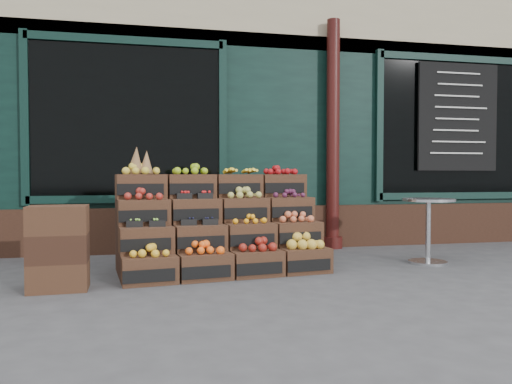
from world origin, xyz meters
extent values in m
plane|color=#434346|center=(0.00, 0.00, 0.00)|extent=(60.00, 60.00, 0.00)
cube|color=black|center=(0.00, 5.20, 2.40)|extent=(12.00, 6.00, 4.80)
cube|color=black|center=(0.00, 2.25, 1.50)|extent=(12.00, 0.12, 3.00)
cube|color=#321D14|center=(0.00, 2.18, 0.30)|extent=(12.00, 0.18, 0.60)
cube|color=black|center=(-1.60, 2.18, 1.75)|extent=(2.40, 0.06, 2.00)
cube|color=black|center=(3.20, 2.18, 1.75)|extent=(2.40, 0.06, 2.00)
cylinder|color=#380F0D|center=(1.20, 2.05, 1.60)|extent=(0.18, 0.18, 3.20)
cube|color=black|center=(3.20, 2.10, 1.90)|extent=(1.30, 0.04, 1.60)
cube|color=#43281A|center=(-1.34, 0.27, 0.13)|extent=(0.56, 0.42, 0.26)
cube|color=black|center=(-1.32, 0.08, 0.10)|extent=(0.48, 0.07, 0.12)
cube|color=gold|center=(-1.34, 0.27, 0.30)|extent=(0.45, 0.32, 0.08)
cube|color=#43281A|center=(-0.81, 0.33, 0.13)|extent=(0.56, 0.42, 0.26)
cube|color=black|center=(-0.78, 0.14, 0.10)|extent=(0.48, 0.07, 0.12)
cube|color=#FF5D16|center=(-0.81, 0.33, 0.31)|extent=(0.45, 0.32, 0.09)
cube|color=#43281A|center=(-0.27, 0.40, 0.13)|extent=(0.56, 0.42, 0.26)
cube|color=black|center=(-0.25, 0.21, 0.10)|extent=(0.48, 0.07, 0.12)
cube|color=maroon|center=(-0.27, 0.40, 0.31)|extent=(0.45, 0.32, 0.10)
cube|color=#43281A|center=(0.27, 0.46, 0.13)|extent=(0.56, 0.42, 0.26)
cube|color=black|center=(0.29, 0.27, 0.10)|extent=(0.48, 0.07, 0.12)
cube|color=gold|center=(0.27, 0.46, 0.32)|extent=(0.45, 0.32, 0.12)
cube|color=#43281A|center=(-1.37, 0.49, 0.39)|extent=(0.56, 0.42, 0.26)
cube|color=black|center=(-1.35, 0.30, 0.36)|extent=(0.48, 0.07, 0.12)
cube|color=#8DD249|center=(-1.37, 0.49, 0.54)|extent=(0.45, 0.32, 0.03)
cube|color=#43281A|center=(-0.83, 0.55, 0.39)|extent=(0.56, 0.42, 0.26)
cube|color=black|center=(-0.81, 0.36, 0.36)|extent=(0.48, 0.07, 0.12)
cube|color=#151632|center=(-0.83, 0.55, 0.54)|extent=(0.45, 0.32, 0.03)
cube|color=#43281A|center=(-0.29, 0.62, 0.39)|extent=(0.56, 0.42, 0.26)
cube|color=black|center=(-0.27, 0.43, 0.36)|extent=(0.48, 0.07, 0.12)
cube|color=orange|center=(-0.29, 0.62, 0.56)|extent=(0.45, 0.32, 0.07)
cube|color=#43281A|center=(0.24, 0.68, 0.39)|extent=(0.56, 0.42, 0.26)
cube|color=black|center=(0.27, 0.49, 0.36)|extent=(0.48, 0.07, 0.12)
cube|color=#D36741|center=(0.24, 0.68, 0.56)|extent=(0.45, 0.32, 0.08)
cube|color=#43281A|center=(-1.40, 0.71, 0.65)|extent=(0.56, 0.42, 0.26)
cube|color=black|center=(-1.37, 0.52, 0.63)|extent=(0.48, 0.07, 0.12)
cube|color=maroon|center=(-1.40, 0.71, 0.83)|extent=(0.45, 0.32, 0.09)
cube|color=#43281A|center=(-0.86, 0.77, 0.65)|extent=(0.56, 0.42, 0.26)
cube|color=black|center=(-0.84, 0.58, 0.63)|extent=(0.48, 0.07, 0.12)
cube|color=red|center=(-0.86, 0.77, 0.80)|extent=(0.45, 0.32, 0.04)
cube|color=#43281A|center=(-0.32, 0.84, 0.65)|extent=(0.56, 0.42, 0.26)
cube|color=black|center=(-0.30, 0.65, 0.63)|extent=(0.48, 0.07, 0.12)
cube|color=tan|center=(-0.32, 0.84, 0.83)|extent=(0.45, 0.32, 0.09)
cube|color=#43281A|center=(0.22, 0.90, 0.65)|extent=(0.56, 0.42, 0.26)
cube|color=black|center=(0.24, 0.71, 0.63)|extent=(0.48, 0.07, 0.12)
cube|color=#4E1B39|center=(0.22, 0.90, 0.81)|extent=(0.45, 0.32, 0.07)
cube|color=#43281A|center=(-1.42, 0.93, 0.91)|extent=(0.56, 0.42, 0.26)
cube|color=black|center=(-1.40, 0.73, 0.89)|extent=(0.48, 0.07, 0.12)
cube|color=gold|center=(-1.42, 0.93, 1.09)|extent=(0.45, 0.32, 0.09)
cube|color=#43281A|center=(-0.89, 0.99, 0.91)|extent=(0.56, 0.42, 0.26)
cube|color=black|center=(-0.86, 0.80, 0.89)|extent=(0.48, 0.07, 0.12)
cube|color=#8AB01B|center=(-0.89, 0.99, 1.09)|extent=(0.45, 0.32, 0.09)
cube|color=#43281A|center=(-0.35, 1.06, 0.91)|extent=(0.56, 0.42, 0.26)
cube|color=black|center=(-0.32, 0.87, 0.89)|extent=(0.48, 0.07, 0.12)
cube|color=yellow|center=(-0.35, 1.06, 1.08)|extent=(0.45, 0.32, 0.08)
cube|color=#43281A|center=(0.19, 1.12, 0.91)|extent=(0.56, 0.42, 0.26)
cube|color=black|center=(0.21, 0.93, 0.89)|extent=(0.48, 0.07, 0.12)
cube|color=#A21115|center=(0.19, 1.12, 1.08)|extent=(0.45, 0.32, 0.08)
cube|color=#321D14|center=(-0.56, 0.59, 0.13)|extent=(2.17, 0.62, 0.26)
cube|color=#321D14|center=(-0.59, 0.80, 0.26)|extent=(2.17, 0.62, 0.52)
cube|color=#321D14|center=(-0.62, 1.02, 0.39)|extent=(2.17, 0.62, 0.78)
cone|color=olive|center=(-1.47, 0.93, 1.19)|extent=(0.18, 0.18, 0.30)
cone|color=olive|center=(-1.36, 0.97, 1.17)|extent=(0.16, 0.16, 0.26)
cube|color=#43281A|center=(-2.14, 0.13, 0.13)|extent=(0.52, 0.37, 0.25)
cube|color=#321D14|center=(-2.14, 0.13, 0.38)|extent=(0.52, 0.37, 0.25)
cube|color=#43281A|center=(-2.14, 0.13, 0.63)|extent=(0.52, 0.37, 0.25)
cylinder|color=#B2B5BA|center=(1.85, 0.65, 0.02)|extent=(0.44, 0.44, 0.03)
cylinder|color=#B2B5BA|center=(1.85, 0.65, 0.37)|extent=(0.06, 0.06, 0.73)
cylinder|color=#B2B5BA|center=(1.85, 0.65, 0.75)|extent=(0.60, 0.60, 0.03)
imported|color=#154924|center=(-1.91, 2.70, 1.06)|extent=(0.88, 0.69, 2.13)
camera|label=1|loc=(-1.35, -4.59, 1.04)|focal=35.00mm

